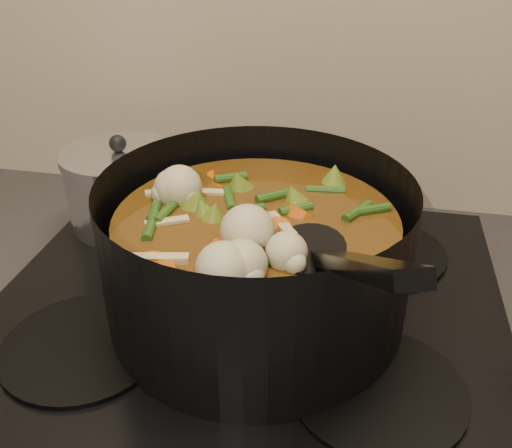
# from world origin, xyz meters

# --- Properties ---
(stovetop) EXTENTS (0.62, 0.54, 0.03)m
(stovetop) POSITION_xyz_m (0.00, 1.93, 0.92)
(stovetop) COLOR black
(stovetop) RESTS_ON counter
(stockpot) EXTENTS (0.39, 0.46, 0.25)m
(stockpot) POSITION_xyz_m (0.02, 1.90, 1.01)
(stockpot) COLOR black
(stockpot) RESTS_ON stovetop
(saucepan) EXTENTS (0.17, 0.17, 0.14)m
(saucepan) POSITION_xyz_m (-0.22, 2.08, 0.99)
(saucepan) COLOR silver
(saucepan) RESTS_ON stovetop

